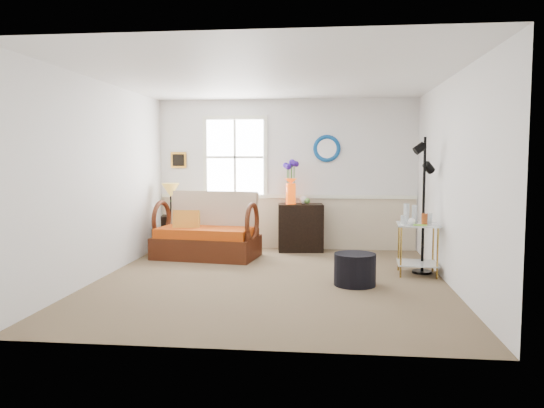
# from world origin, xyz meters

# --- Properties ---
(floor) EXTENTS (4.50, 5.00, 0.01)m
(floor) POSITION_xyz_m (0.00, 0.00, 0.00)
(floor) COLOR brown
(floor) RESTS_ON ground
(ceiling) EXTENTS (4.50, 5.00, 0.01)m
(ceiling) POSITION_xyz_m (0.00, 0.00, 2.60)
(ceiling) COLOR white
(ceiling) RESTS_ON walls
(walls) EXTENTS (4.51, 5.01, 2.60)m
(walls) POSITION_xyz_m (0.00, 0.00, 1.30)
(walls) COLOR white
(walls) RESTS_ON floor
(wainscot) EXTENTS (4.46, 0.02, 0.90)m
(wainscot) POSITION_xyz_m (0.00, 2.48, 0.45)
(wainscot) COLOR #C7B596
(wainscot) RESTS_ON walls
(chair_rail) EXTENTS (4.46, 0.04, 0.06)m
(chair_rail) POSITION_xyz_m (0.00, 2.47, 0.92)
(chair_rail) COLOR white
(chair_rail) RESTS_ON walls
(window) EXTENTS (1.14, 0.06, 1.44)m
(window) POSITION_xyz_m (-0.90, 2.47, 1.60)
(window) COLOR white
(window) RESTS_ON walls
(picture) EXTENTS (0.28, 0.03, 0.28)m
(picture) POSITION_xyz_m (-1.92, 2.48, 1.55)
(picture) COLOR orange
(picture) RESTS_ON walls
(mirror) EXTENTS (0.47, 0.07, 0.47)m
(mirror) POSITION_xyz_m (0.70, 2.48, 1.75)
(mirror) COLOR #0D5EAC
(mirror) RESTS_ON walls
(loveseat) EXTENTS (1.70, 1.11, 1.04)m
(loveseat) POSITION_xyz_m (-1.19, 1.48, 0.52)
(loveseat) COLOR #4F2512
(loveseat) RESTS_ON floor
(throw_pillow) EXTENTS (0.43, 0.14, 0.42)m
(throw_pillow) POSITION_xyz_m (-1.51, 1.43, 0.55)
(throw_pillow) COLOR #E65809
(throw_pillow) RESTS_ON loveseat
(lamp_stand) EXTENTS (0.41, 0.41, 0.61)m
(lamp_stand) POSITION_xyz_m (-1.92, 2.03, 0.31)
(lamp_stand) COLOR black
(lamp_stand) RESTS_ON floor
(table_lamp) EXTENTS (0.30, 0.30, 0.55)m
(table_lamp) POSITION_xyz_m (-1.94, 2.05, 0.88)
(table_lamp) COLOR gold
(table_lamp) RESTS_ON lamp_stand
(potted_plant) EXTENTS (0.34, 0.37, 0.26)m
(potted_plant) POSITION_xyz_m (-1.78, 2.05, 0.74)
(potted_plant) COLOR #55833B
(potted_plant) RESTS_ON lamp_stand
(cabinet) EXTENTS (0.81, 0.57, 0.81)m
(cabinet) POSITION_xyz_m (0.26, 2.26, 0.40)
(cabinet) COLOR black
(cabinet) RESTS_ON floor
(flower_vase) EXTENTS (0.22, 0.22, 0.73)m
(flower_vase) POSITION_xyz_m (0.10, 2.22, 1.17)
(flower_vase) COLOR #D53E06
(flower_vase) RESTS_ON cabinet
(side_table) EXTENTS (0.59, 0.59, 0.70)m
(side_table) POSITION_xyz_m (1.95, 0.57, 0.35)
(side_table) COLOR olive
(side_table) RESTS_ON floor
(tabletop_items) EXTENTS (0.50, 0.50, 0.26)m
(tabletop_items) POSITION_xyz_m (1.92, 0.56, 0.83)
(tabletop_items) COLOR silver
(tabletop_items) RESTS_ON side_table
(floor_lamp) EXTENTS (0.33, 0.33, 1.87)m
(floor_lamp) POSITION_xyz_m (2.04, 0.68, 0.94)
(floor_lamp) COLOR black
(floor_lamp) RESTS_ON floor
(ottoman) EXTENTS (0.60, 0.60, 0.40)m
(ottoman) POSITION_xyz_m (1.08, -0.13, 0.20)
(ottoman) COLOR black
(ottoman) RESTS_ON floor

